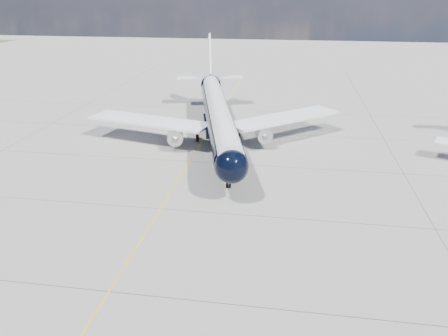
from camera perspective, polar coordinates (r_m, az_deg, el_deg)
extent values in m
plane|color=gray|center=(68.66, -3.56, 2.38)|extent=(320.00, 320.00, 0.00)
cube|color=#DEB80B|center=(64.10, -4.50, 0.86)|extent=(0.16, 160.00, 0.01)
cylinder|color=black|center=(70.47, -0.74, 6.78)|extent=(13.51, 40.34, 4.05)
sphere|color=black|center=(50.34, 0.99, 0.23)|extent=(4.89, 4.89, 4.05)
cone|color=black|center=(94.68, -1.85, 11.24)|extent=(5.70, 8.21, 4.05)
cylinder|color=white|center=(70.21, -0.75, 7.58)|extent=(13.14, 42.20, 3.16)
cube|color=black|center=(49.92, 1.02, 0.76)|extent=(2.79, 1.85, 0.59)
cube|color=white|center=(72.40, -9.75, 6.09)|extent=(21.16, 10.24, 0.34)
cube|color=white|center=(73.86, 7.93, 6.53)|extent=(18.84, 17.59, 0.34)
cube|color=black|center=(70.89, -0.73, 5.62)|extent=(6.87, 11.42, 1.07)
cylinder|color=#BABAC2|center=(68.94, -6.38, 4.38)|extent=(3.48, 5.33, 2.39)
cylinder|color=#BABAC2|center=(69.89, 5.09, 4.68)|extent=(3.48, 5.33, 2.39)
sphere|color=gray|center=(66.81, -6.42, 3.79)|extent=(1.42, 1.42, 1.17)
sphere|color=gray|center=(67.79, 5.40, 4.11)|extent=(1.42, 1.42, 1.17)
cube|color=white|center=(68.90, -6.40, 5.07)|extent=(1.03, 3.37, 1.17)
cube|color=white|center=(69.85, 5.08, 5.36)|extent=(1.03, 3.37, 1.17)
cube|color=white|center=(93.24, -1.87, 14.45)|extent=(1.93, 6.65, 9.09)
cube|color=white|center=(94.51, -1.85, 11.74)|extent=(14.28, 6.59, 0.23)
cylinder|color=gray|center=(54.99, 0.59, -1.34)|extent=(0.23, 0.23, 2.24)
cylinder|color=black|center=(55.36, 0.36, -2.26)|extent=(0.36, 0.77, 0.75)
cylinder|color=black|center=(55.40, 0.80, -2.24)|extent=(0.36, 0.77, 0.75)
cylinder|color=gray|center=(72.73, -3.51, 4.74)|extent=(0.33, 0.33, 2.03)
cylinder|color=gray|center=(73.18, 1.86, 4.88)|extent=(0.33, 0.33, 2.03)
cylinder|color=black|center=(72.44, -3.48, 3.96)|extent=(0.74, 1.25, 1.17)
cylinder|color=black|center=(73.55, -3.51, 4.25)|extent=(0.74, 1.25, 1.17)
cylinder|color=black|center=(72.88, 1.90, 4.10)|extent=(0.74, 1.25, 1.17)
cylinder|color=black|center=(73.99, 1.80, 4.39)|extent=(0.74, 1.25, 1.17)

